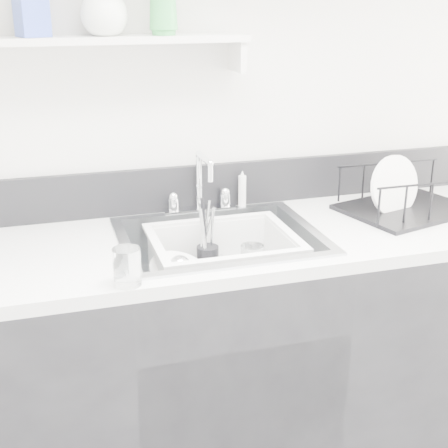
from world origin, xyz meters
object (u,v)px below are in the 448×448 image
object	(u,v)px
counter_run	(220,360)
dish_rack	(408,190)
wash_tub	(223,261)
sink	(220,262)

from	to	relation	value
counter_run	dish_rack	world-z (taller)	dish_rack
wash_tub	sink	bearing A→B (deg)	109.07
counter_run	dish_rack	bearing A→B (deg)	4.20
sink	dish_rack	xyz separation A→B (m)	(0.71, 0.05, 0.17)
counter_run	wash_tub	distance (m)	0.38
counter_run	dish_rack	size ratio (longest dim) A/B	7.34
sink	dish_rack	world-z (taller)	dish_rack
wash_tub	dish_rack	xyz separation A→B (m)	(0.71, 0.07, 0.15)
sink	wash_tub	bearing A→B (deg)	-70.93
wash_tub	dish_rack	size ratio (longest dim) A/B	1.06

